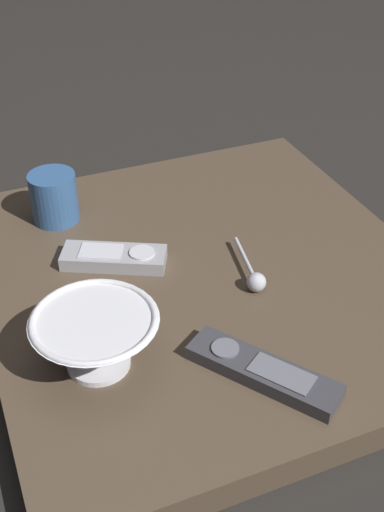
# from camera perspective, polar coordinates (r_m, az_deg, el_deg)

# --- Properties ---
(ground_plane) EXTENTS (6.00, 6.00, 0.00)m
(ground_plane) POSITION_cam_1_polar(r_m,az_deg,el_deg) (0.99, 1.11, -3.16)
(ground_plane) COLOR black
(table) EXTENTS (0.68, 0.63, 0.04)m
(table) POSITION_cam_1_polar(r_m,az_deg,el_deg) (0.97, 1.12, -2.19)
(table) COLOR #4C3D2D
(table) RESTS_ON ground
(cereal_bowl) EXTENTS (0.15, 0.15, 0.08)m
(cereal_bowl) POSITION_cam_1_polar(r_m,az_deg,el_deg) (0.79, -8.33, -7.11)
(cereal_bowl) COLOR silver
(cereal_bowl) RESTS_ON table
(coffee_mug) EXTENTS (0.07, 0.07, 0.08)m
(coffee_mug) POSITION_cam_1_polar(r_m,az_deg,el_deg) (1.07, -11.89, 5.01)
(coffee_mug) COLOR #33598C
(coffee_mug) RESTS_ON table
(teaspoon) EXTENTS (0.12, 0.04, 0.03)m
(teaspoon) POSITION_cam_1_polar(r_m,az_deg,el_deg) (0.92, 5.46, -1.95)
(teaspoon) COLOR silver
(teaspoon) RESTS_ON table
(tv_remote_near) EXTENTS (0.18, 0.15, 0.02)m
(tv_remote_near) POSITION_cam_1_polar(r_m,az_deg,el_deg) (0.80, 6.16, -9.91)
(tv_remote_near) COLOR #38383D
(tv_remote_near) RESTS_ON table
(tv_remote_far) EXTENTS (0.12, 0.16, 0.02)m
(tv_remote_far) POSITION_cam_1_polar(r_m,az_deg,el_deg) (0.97, -6.76, -0.13)
(tv_remote_far) COLOR #9E9EA3
(tv_remote_far) RESTS_ON table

